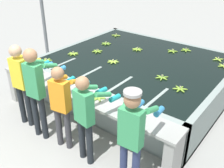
# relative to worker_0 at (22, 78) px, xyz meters

# --- Properties ---
(ground_plane) EXTENTS (80.00, 80.00, 0.00)m
(ground_plane) POSITION_rel_worker_0_xyz_m (0.99, 0.27, -1.01)
(ground_plane) COLOR #999993
(ground_plane) RESTS_ON ground
(wash_tank) EXTENTS (4.10, 3.58, 0.82)m
(wash_tank) POSITION_rel_worker_0_xyz_m (0.99, 2.49, -0.60)
(wash_tank) COLOR gray
(wash_tank) RESTS_ON ground
(work_ledge) EXTENTS (4.10, 0.45, 0.82)m
(work_ledge) POSITION_rel_worker_0_xyz_m (0.99, 0.49, -0.42)
(work_ledge) COLOR #9E9E99
(work_ledge) RESTS_ON ground
(worker_0) EXTENTS (0.46, 0.73, 1.67)m
(worker_0) POSITION_rel_worker_0_xyz_m (0.00, 0.00, 0.00)
(worker_0) COLOR #1E2328
(worker_0) RESTS_ON ground
(worker_1) EXTENTS (0.45, 0.73, 1.75)m
(worker_1) POSITION_rel_worker_0_xyz_m (0.55, -0.08, 0.06)
(worker_1) COLOR #1E2328
(worker_1) RESTS_ON ground
(worker_2) EXTENTS (0.48, 0.74, 1.56)m
(worker_2) POSITION_rel_worker_0_xyz_m (1.10, -0.00, -0.08)
(worker_2) COLOR #38383D
(worker_2) RESTS_ON ground
(worker_3) EXTENTS (0.47, 0.73, 1.56)m
(worker_3) POSITION_rel_worker_0_xyz_m (1.66, -0.02, -0.08)
(worker_3) COLOR #1E2328
(worker_3) RESTS_ON ground
(worker_4) EXTENTS (0.43, 0.73, 1.66)m
(worker_4) POSITION_rel_worker_0_xyz_m (2.55, -0.08, 0.00)
(worker_4) COLOR navy
(worker_4) RESTS_ON ground
(banana_bunch_floating_0) EXTENTS (0.28, 0.27, 0.08)m
(banana_bunch_floating_0) POSITION_rel_worker_0_xyz_m (-0.29, 2.89, -0.17)
(banana_bunch_floating_0) COLOR #75A333
(banana_bunch_floating_0) RESTS_ON wash_tank
(banana_bunch_floating_1) EXTENTS (0.28, 0.28, 0.08)m
(banana_bunch_floating_1) POSITION_rel_worker_0_xyz_m (0.63, 3.03, -0.17)
(banana_bunch_floating_1) COLOR #8CB738
(banana_bunch_floating_1) RESTS_ON wash_tank
(banana_bunch_floating_2) EXTENTS (0.27, 0.28, 0.08)m
(banana_bunch_floating_2) POSITION_rel_worker_0_xyz_m (-0.47, 1.79, -0.17)
(banana_bunch_floating_2) COLOR #8CB738
(banana_bunch_floating_2) RESTS_ON wash_tank
(banana_bunch_floating_3) EXTENTS (0.28, 0.28, 0.08)m
(banana_bunch_floating_3) POSITION_rel_worker_0_xyz_m (-0.65, 1.10, -0.17)
(banana_bunch_floating_3) COLOR #8CB738
(banana_bunch_floating_3) RESTS_ON wash_tank
(banana_bunch_floating_4) EXTENTS (0.26, 0.28, 0.08)m
(banana_bunch_floating_4) POSITION_rel_worker_0_xyz_m (2.42, 1.73, -0.17)
(banana_bunch_floating_4) COLOR #7FAD33
(banana_bunch_floating_4) RESTS_ON wash_tank
(banana_bunch_floating_5) EXTENTS (0.28, 0.27, 0.08)m
(banana_bunch_floating_5) POSITION_rel_worker_0_xyz_m (-0.10, 2.29, -0.17)
(banana_bunch_floating_5) COLOR #7FAD33
(banana_bunch_floating_5) RESTS_ON wash_tank
(banana_bunch_floating_6) EXTENTS (0.27, 0.27, 0.08)m
(banana_bunch_floating_6) POSITION_rel_worker_0_xyz_m (1.41, 3.47, -0.17)
(banana_bunch_floating_6) COLOR #7FAD33
(banana_bunch_floating_6) RESTS_ON wash_tank
(banana_bunch_floating_7) EXTENTS (0.28, 0.28, 0.08)m
(banana_bunch_floating_7) POSITION_rel_worker_0_xyz_m (1.92, 1.96, -0.17)
(banana_bunch_floating_7) COLOR #75A333
(banana_bunch_floating_7) RESTS_ON wash_tank
(banana_bunch_floating_8) EXTENTS (0.28, 0.28, 0.08)m
(banana_bunch_floating_8) POSITION_rel_worker_0_xyz_m (0.63, 2.00, -0.17)
(banana_bunch_floating_8) COLOR #9EC642
(banana_bunch_floating_8) RESTS_ON wash_tank
(banana_bunch_floating_9) EXTENTS (0.27, 0.27, 0.08)m
(banana_bunch_floating_9) POSITION_rel_worker_0_xyz_m (1.65, 3.75, -0.17)
(banana_bunch_floating_9) COLOR #7FAD33
(banana_bunch_floating_9) RESTS_ON wash_tank
(banana_bunch_floating_10) EXTENTS (0.27, 0.27, 0.08)m
(banana_bunch_floating_10) POSITION_rel_worker_0_xyz_m (-0.53, 3.65, -0.17)
(banana_bunch_floating_10) COLOR #8CB738
(banana_bunch_floating_10) RESTS_ON wash_tank
(banana_bunch_floating_11) EXTENTS (0.27, 0.27, 0.08)m
(banana_bunch_floating_11) POSITION_rel_worker_0_xyz_m (2.73, 3.32, -0.17)
(banana_bunch_floating_11) COLOR #93BC3D
(banana_bunch_floating_11) RESTS_ON wash_tank
(banana_bunch_floating_12) EXTENTS (0.23, 0.23, 0.08)m
(banana_bunch_floating_12) POSITION_rel_worker_0_xyz_m (2.51, 3.63, -0.17)
(banana_bunch_floating_12) COLOR #9EC642
(banana_bunch_floating_12) RESTS_ON wash_tank
(banana_bunch_ledge_0) EXTENTS (0.26, 0.28, 0.08)m
(banana_bunch_ledge_0) POSITION_rel_worker_0_xyz_m (1.42, 0.55, -0.16)
(banana_bunch_ledge_0) COLOR #9EC642
(banana_bunch_ledge_0) RESTS_ON work_ledge
(banana_bunch_ledge_1) EXTENTS (0.28, 0.27, 0.08)m
(banana_bunch_ledge_1) POSITION_rel_worker_0_xyz_m (-0.82, 0.46, -0.16)
(banana_bunch_ledge_1) COLOR #93BC3D
(banana_bunch_ledge_1) RESTS_ON work_ledge
(knife_0) EXTENTS (0.34, 0.13, 0.02)m
(knife_0) POSITION_rel_worker_0_xyz_m (2.12, 0.47, -0.17)
(knife_0) COLOR silver
(knife_0) RESTS_ON work_ledge
(support_post_left) EXTENTS (0.09, 0.09, 3.20)m
(support_post_left) POSITION_rel_worker_0_xyz_m (-1.83, 2.07, 0.59)
(support_post_left) COLOR slate
(support_post_left) RESTS_ON ground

